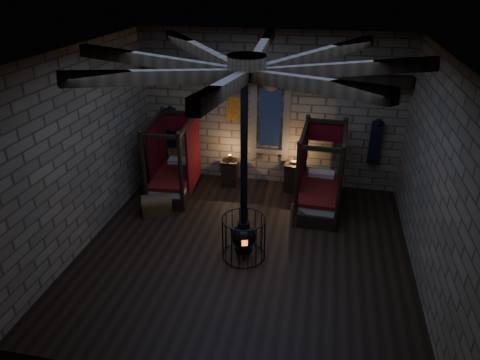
% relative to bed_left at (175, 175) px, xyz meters
% --- Properties ---
extents(room, '(7.02, 7.02, 4.29)m').
position_rel_bed_left_xyz_m(room, '(2.39, -2.17, 3.24)').
color(room, black).
rests_on(room, ground).
extents(bed_left, '(1.17, 2.03, 2.05)m').
position_rel_bed_left_xyz_m(bed_left, '(0.00, 0.00, 0.00)').
color(bed_left, black).
rests_on(bed_left, ground).
extents(bed_right, '(1.13, 2.04, 2.09)m').
position_rel_bed_left_xyz_m(bed_right, '(3.87, -0.09, 0.01)').
color(bed_right, black).
rests_on(bed_right, ground).
extents(trunk_left, '(0.85, 0.71, 0.54)m').
position_rel_bed_left_xyz_m(trunk_left, '(-0.06, -1.20, -0.27)').
color(trunk_left, brown).
rests_on(trunk_left, ground).
extents(trunk_right, '(0.82, 0.65, 0.52)m').
position_rel_bed_left_xyz_m(trunk_right, '(3.63, -0.83, -0.27)').
color(trunk_right, brown).
rests_on(trunk_right, ground).
extents(nightstand_left, '(0.49, 0.47, 0.92)m').
position_rel_bed_left_xyz_m(nightstand_left, '(1.36, 0.74, -0.12)').
color(nightstand_left, black).
rests_on(nightstand_left, ground).
extents(nightstand_right, '(0.55, 0.53, 0.89)m').
position_rel_bed_left_xyz_m(nightstand_right, '(3.16, 0.74, -0.09)').
color(nightstand_right, black).
rests_on(nightstand_right, ground).
extents(stove, '(0.92, 0.92, 4.05)m').
position_rel_bed_left_xyz_m(stove, '(2.40, -2.50, 0.08)').
color(stove, black).
rests_on(stove, ground).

